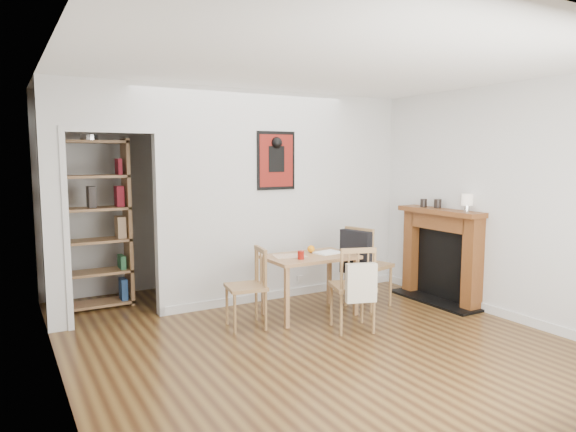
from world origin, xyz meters
TOP-DOWN VIEW (x-y plane):
  - ground at (0.00, 0.00)m, footprint 5.20×5.20m
  - room_shell at (0.10, 1.34)m, footprint 5.20×5.20m
  - dining_table at (0.41, 0.56)m, footprint 1.01×0.65m
  - chair_left at (-0.41, 0.52)m, footprint 0.49×0.49m
  - chair_right at (1.19, 0.49)m, footprint 0.65×0.60m
  - chair_front at (0.53, -0.09)m, footprint 0.57×0.60m
  - bookshelf at (-1.66, 2.08)m, footprint 0.85×0.34m
  - fireplace at (2.16, 0.25)m, footprint 0.45×1.25m
  - red_glass at (0.21, 0.42)m, footprint 0.07×0.07m
  - orange_fruit at (0.51, 0.69)m, footprint 0.09×0.09m
  - placemat at (0.19, 0.63)m, footprint 0.41×0.34m
  - notebook at (0.66, 0.57)m, footprint 0.32×0.26m
  - mantel_lamp at (2.16, -0.12)m, footprint 0.13×0.13m
  - ceramic_jar_a at (2.16, 0.35)m, footprint 0.09×0.09m
  - ceramic_jar_b at (2.11, 0.53)m, footprint 0.08×0.08m

SIDE VIEW (x-z plane):
  - ground at x=0.00m, z-range 0.00..0.00m
  - chair_left at x=-0.41m, z-range 0.00..0.85m
  - chair_front at x=0.53m, z-range 0.01..0.91m
  - chair_right at x=1.19m, z-range 0.02..1.00m
  - dining_table at x=0.41m, z-range 0.26..0.95m
  - fireplace at x=2.16m, z-range 0.04..1.20m
  - placemat at x=0.19m, z-range 0.69..0.69m
  - notebook at x=0.66m, z-range 0.69..0.71m
  - orange_fruit at x=0.51m, z-range 0.69..0.78m
  - red_glass at x=0.21m, z-range 0.69..0.78m
  - bookshelf at x=-1.66m, z-range -0.01..2.00m
  - ceramic_jar_b at x=2.11m, z-range 1.16..1.26m
  - ceramic_jar_a at x=2.16m, z-range 1.16..1.27m
  - mantel_lamp at x=2.16m, z-range 1.18..1.39m
  - room_shell at x=0.10m, z-range -1.30..3.90m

